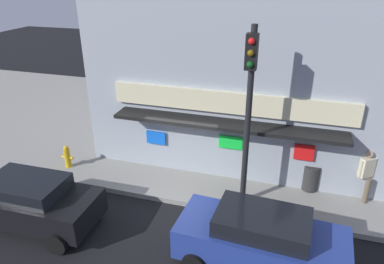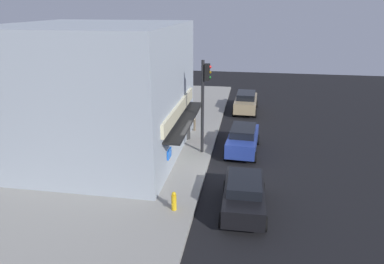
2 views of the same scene
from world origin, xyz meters
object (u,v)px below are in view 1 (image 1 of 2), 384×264
(pedestrian, at_px, (366,173))
(parked_car_blue, at_px, (261,240))
(traffic_light, at_px, (249,99))
(fire_hydrant, at_px, (67,157))
(parked_car_black, at_px, (29,201))
(trash_can, at_px, (311,178))

(pedestrian, distance_m, parked_car_blue, 4.65)
(traffic_light, height_order, fire_hydrant, traffic_light)
(pedestrian, distance_m, parked_car_black, 10.39)
(pedestrian, relative_size, parked_car_black, 0.42)
(traffic_light, relative_size, fire_hydrant, 6.36)
(fire_hydrant, height_order, trash_can, trash_can)
(pedestrian, bearing_deg, fire_hydrant, -174.84)
(trash_can, relative_size, parked_car_blue, 0.21)
(fire_hydrant, bearing_deg, traffic_light, -3.41)
(fire_hydrant, distance_m, parked_car_black, 3.10)
(parked_car_blue, bearing_deg, fire_hydrant, 160.11)
(traffic_light, bearing_deg, trash_can, 34.93)
(trash_can, distance_m, parked_car_black, 8.99)
(traffic_light, xyz_separation_m, trash_can, (2.09, 1.46, -3.10))
(parked_car_blue, bearing_deg, pedestrian, 52.22)
(traffic_light, relative_size, parked_car_black, 1.33)
(fire_hydrant, distance_m, pedestrian, 10.44)
(fire_hydrant, height_order, parked_car_black, parked_car_black)
(trash_can, xyz_separation_m, parked_car_black, (-8.02, -4.06, 0.19))
(parked_car_black, bearing_deg, parked_car_blue, 2.29)
(trash_can, bearing_deg, fire_hydrant, -173.12)
(traffic_light, distance_m, fire_hydrant, 7.41)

